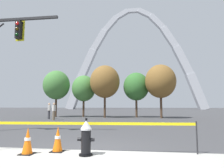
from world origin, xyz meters
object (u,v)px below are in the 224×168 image
traffic_cone_by_hydrant (28,141)px  monument_arch (134,63)px  fire_hydrant (86,138)px  pedestrian_standing_center (54,111)px  pedestrian_walking_left (49,111)px  traffic_cone_mid_sidewalk (58,139)px

traffic_cone_by_hydrant → monument_arch: monument_arch is taller
monument_arch → traffic_cone_by_hydrant: bearing=-91.4°
fire_hydrant → pedestrian_standing_center: (-6.26, 12.24, 0.35)m
monument_arch → pedestrian_walking_left: size_ratio=32.00×
pedestrian_walking_left → pedestrian_standing_center: same height
fire_hydrant → monument_arch: size_ratio=0.02×
traffic_cone_by_hydrant → traffic_cone_mid_sidewalk: size_ratio=1.00×
fire_hydrant → traffic_cone_mid_sidewalk: 0.98m
monument_arch → pedestrian_standing_center: size_ratio=32.00×
fire_hydrant → traffic_cone_by_hydrant: size_ratio=1.36×
traffic_cone_by_hydrant → pedestrian_walking_left: bearing=112.7°
traffic_cone_by_hydrant → pedestrian_standing_center: (-4.64, 12.32, 0.46)m
pedestrian_standing_center → traffic_cone_by_hydrant: bearing=-69.4°
pedestrian_standing_center → traffic_cone_mid_sidewalk: bearing=-65.9°
fire_hydrant → pedestrian_standing_center: size_ratio=0.62×
traffic_cone_mid_sidewalk → monument_arch: (0.92, 67.38, 16.68)m
fire_hydrant → monument_arch: 69.69m
pedestrian_walking_left → pedestrian_standing_center: 1.85m
traffic_cone_mid_sidewalk → pedestrian_standing_center: size_ratio=0.46×
traffic_cone_by_hydrant → traffic_cone_mid_sidewalk: 0.80m
fire_hydrant → traffic_cone_mid_sidewalk: size_ratio=1.36×
traffic_cone_mid_sidewalk → pedestrian_standing_center: 13.07m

